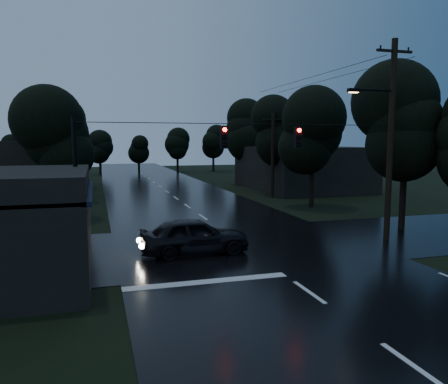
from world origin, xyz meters
TOP-DOWN VIEW (x-y plane):
  - ground at (0.00, 0.00)m, footprint 160.00×160.00m
  - main_road at (0.00, 30.00)m, footprint 12.00×120.00m
  - cross_street at (0.00, 12.00)m, footprint 60.00×9.00m
  - building_far_right at (14.00, 34.00)m, footprint 10.00×14.00m
  - building_far_left at (-14.00, 40.00)m, footprint 10.00×16.00m
  - utility_pole_main at (7.41, 11.00)m, footprint 3.50×0.30m
  - utility_pole_far at (8.30, 28.00)m, footprint 2.00×0.30m
  - anchor_pole_left at (-7.50, 11.00)m, footprint 0.18×0.18m
  - span_signals at (0.56, 10.99)m, footprint 15.00×0.37m
  - tree_corner_near at (10.00, 13.00)m, footprint 4.48×4.48m
  - tree_left_a at (-9.00, 22.00)m, footprint 3.92×3.92m
  - tree_left_b at (-9.60, 30.00)m, footprint 4.20×4.20m
  - tree_left_c at (-10.20, 40.00)m, footprint 4.48×4.48m
  - tree_right_a at (9.00, 22.00)m, footprint 4.20×4.20m
  - tree_right_b at (9.60, 30.00)m, footprint 4.48×4.48m
  - tree_right_c at (10.20, 40.00)m, footprint 4.76×4.76m
  - car at (-2.57, 11.01)m, footprint 4.92×2.11m

SIDE VIEW (x-z plane):
  - ground at x=0.00m, z-range 0.00..0.00m
  - main_road at x=0.00m, z-range -0.01..0.01m
  - cross_street at x=0.00m, z-range -0.01..0.01m
  - car at x=-2.57m, z-range 0.00..1.66m
  - building_far_right at x=14.00m, z-range 0.00..4.40m
  - building_far_left at x=-14.00m, z-range 0.00..5.00m
  - anchor_pole_left at x=-7.50m, z-range 0.00..6.00m
  - utility_pole_far at x=8.30m, z-range 0.13..7.63m
  - tree_left_a at x=-9.00m, z-range 1.11..9.37m
  - span_signals at x=0.56m, z-range 4.69..5.80m
  - utility_pole_main at x=7.41m, z-range 0.26..10.26m
  - tree_left_b at x=-9.60m, z-range 1.19..10.04m
  - tree_right_a at x=9.00m, z-range 1.19..10.04m
  - tree_corner_near at x=10.00m, z-range 1.27..10.71m
  - tree_left_c at x=-10.20m, z-range 1.27..10.71m
  - tree_right_b at x=9.60m, z-range 1.27..10.71m
  - tree_right_c at x=10.20m, z-range 1.35..11.38m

